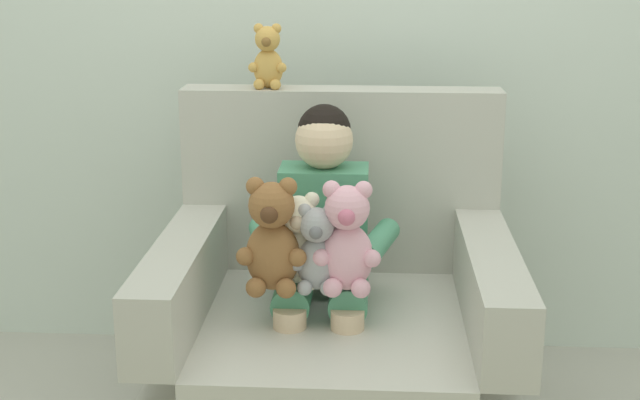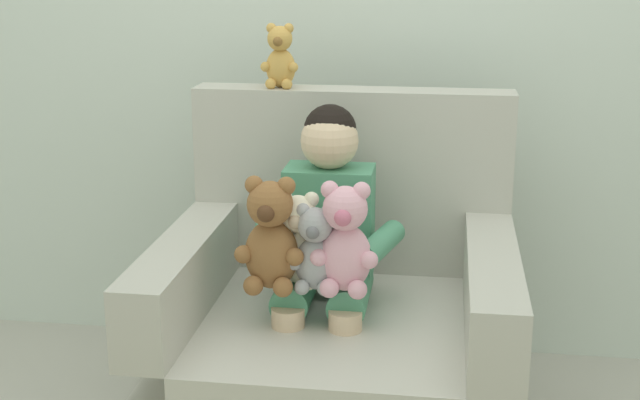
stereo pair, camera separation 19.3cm
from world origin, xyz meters
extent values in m
cube|color=#BCB7AD|center=(0.00, 0.00, 0.15)|extent=(1.01, 0.94, 0.30)
cube|color=beige|center=(0.00, -0.07, 0.36)|extent=(0.73, 0.80, 0.12)
cube|color=#BCB7AD|center=(0.00, 0.40, 0.72)|extent=(1.01, 0.14, 0.59)
cube|color=#BCB7AD|center=(-0.43, -0.07, 0.53)|extent=(0.14, 0.80, 0.22)
cube|color=#BCB7AD|center=(0.43, -0.07, 0.53)|extent=(0.14, 0.80, 0.22)
cube|color=#4C9370|center=(-0.04, 0.14, 0.65)|extent=(0.26, 0.16, 0.34)
sphere|color=beige|center=(-0.04, 0.14, 0.90)|extent=(0.17, 0.17, 0.17)
sphere|color=black|center=(-0.04, 0.15, 0.92)|extent=(0.16, 0.16, 0.16)
cylinder|color=#4C9370|center=(-0.12, 0.01, 0.48)|extent=(0.11, 0.26, 0.11)
cylinder|color=beige|center=(-0.12, -0.12, 0.33)|extent=(0.09, 0.09, 0.30)
cylinder|color=#4C9370|center=(0.04, 0.01, 0.48)|extent=(0.11, 0.26, 0.11)
cylinder|color=beige|center=(0.04, -0.12, 0.33)|extent=(0.09, 0.09, 0.30)
cylinder|color=#4C9370|center=(-0.20, 0.02, 0.63)|extent=(0.13, 0.27, 0.07)
cylinder|color=#4C9370|center=(0.12, 0.02, 0.63)|extent=(0.13, 0.27, 0.07)
ellipsoid|color=#9E9EA3|center=(-0.04, -0.10, 0.61)|extent=(0.11, 0.10, 0.15)
sphere|color=#9E9EA3|center=(-0.04, -0.11, 0.72)|extent=(0.10, 0.10, 0.10)
sphere|color=slate|center=(-0.04, -0.15, 0.71)|extent=(0.04, 0.04, 0.04)
sphere|color=#9E9EA3|center=(-0.08, -0.11, 0.76)|extent=(0.04, 0.04, 0.04)
sphere|color=#9E9EA3|center=(-0.10, -0.13, 0.61)|extent=(0.04, 0.04, 0.04)
sphere|color=#9E9EA3|center=(-0.08, -0.14, 0.55)|extent=(0.04, 0.04, 0.04)
sphere|color=#9E9EA3|center=(-0.01, -0.11, 0.76)|extent=(0.04, 0.04, 0.04)
sphere|color=#9E9EA3|center=(0.01, -0.13, 0.61)|extent=(0.04, 0.04, 0.04)
sphere|color=#9E9EA3|center=(-0.01, -0.14, 0.55)|extent=(0.04, 0.04, 0.04)
ellipsoid|color=#EAA8BC|center=(0.04, -0.10, 0.63)|extent=(0.14, 0.12, 0.19)
sphere|color=#EAA8BC|center=(0.04, -0.11, 0.77)|extent=(0.12, 0.12, 0.12)
sphere|color=#CC6684|center=(0.04, -0.16, 0.76)|extent=(0.05, 0.05, 0.05)
sphere|color=#EAA8BC|center=(-0.01, -0.10, 0.82)|extent=(0.05, 0.05, 0.05)
sphere|color=#EAA8BC|center=(-0.03, -0.13, 0.64)|extent=(0.05, 0.05, 0.05)
sphere|color=#EAA8BC|center=(0.00, -0.15, 0.56)|extent=(0.05, 0.05, 0.05)
sphere|color=#EAA8BC|center=(0.08, -0.10, 0.82)|extent=(0.05, 0.05, 0.05)
sphere|color=#EAA8BC|center=(0.10, -0.13, 0.64)|extent=(0.05, 0.05, 0.05)
sphere|color=#EAA8BC|center=(0.08, -0.15, 0.56)|extent=(0.05, 0.05, 0.05)
ellipsoid|color=brown|center=(-0.17, -0.11, 0.63)|extent=(0.15, 0.13, 0.19)
sphere|color=brown|center=(-0.17, -0.12, 0.78)|extent=(0.13, 0.13, 0.13)
sphere|color=#4C2D19|center=(-0.17, -0.18, 0.77)|extent=(0.05, 0.05, 0.05)
sphere|color=brown|center=(-0.21, -0.12, 0.83)|extent=(0.05, 0.05, 0.05)
sphere|color=brown|center=(-0.24, -0.15, 0.64)|extent=(0.05, 0.05, 0.05)
sphere|color=brown|center=(-0.21, -0.17, 0.56)|extent=(0.06, 0.06, 0.06)
sphere|color=brown|center=(-0.12, -0.12, 0.83)|extent=(0.05, 0.05, 0.05)
sphere|color=brown|center=(-0.09, -0.15, 0.64)|extent=(0.05, 0.05, 0.05)
sphere|color=brown|center=(-0.12, -0.17, 0.56)|extent=(0.06, 0.06, 0.06)
ellipsoid|color=silver|center=(-0.10, -0.06, 0.61)|extent=(0.12, 0.10, 0.16)
sphere|color=silver|center=(-0.10, -0.07, 0.74)|extent=(0.10, 0.10, 0.10)
sphere|color=tan|center=(-0.10, -0.12, 0.73)|extent=(0.04, 0.04, 0.04)
sphere|color=silver|center=(-0.13, -0.06, 0.78)|extent=(0.04, 0.04, 0.04)
sphere|color=silver|center=(-0.16, -0.09, 0.62)|extent=(0.04, 0.04, 0.04)
sphere|color=silver|center=(-0.13, -0.11, 0.55)|extent=(0.05, 0.05, 0.05)
sphere|color=silver|center=(-0.06, -0.06, 0.78)|extent=(0.04, 0.04, 0.04)
sphere|color=silver|center=(-0.04, -0.09, 0.62)|extent=(0.04, 0.04, 0.04)
sphere|color=silver|center=(-0.06, -0.11, 0.55)|extent=(0.05, 0.05, 0.05)
ellipsoid|color=gold|center=(-0.23, 0.40, 1.07)|extent=(0.09, 0.08, 0.12)
sphere|color=gold|center=(-0.23, 0.39, 1.16)|extent=(0.08, 0.08, 0.08)
sphere|color=brown|center=(-0.23, 0.36, 1.16)|extent=(0.03, 0.03, 0.03)
sphere|color=gold|center=(-0.26, 0.40, 1.20)|extent=(0.03, 0.03, 0.03)
sphere|color=gold|center=(-0.27, 0.38, 1.08)|extent=(0.03, 0.03, 0.03)
sphere|color=gold|center=(-0.26, 0.36, 1.03)|extent=(0.03, 0.03, 0.03)
sphere|color=gold|center=(-0.20, 0.40, 1.20)|extent=(0.03, 0.03, 0.03)
sphere|color=gold|center=(-0.19, 0.38, 1.08)|extent=(0.03, 0.03, 0.03)
sphere|color=gold|center=(-0.20, 0.36, 1.03)|extent=(0.03, 0.03, 0.03)
camera|label=1|loc=(0.10, -2.38, 1.44)|focal=49.96mm
camera|label=2|loc=(0.29, -2.36, 1.44)|focal=49.96mm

